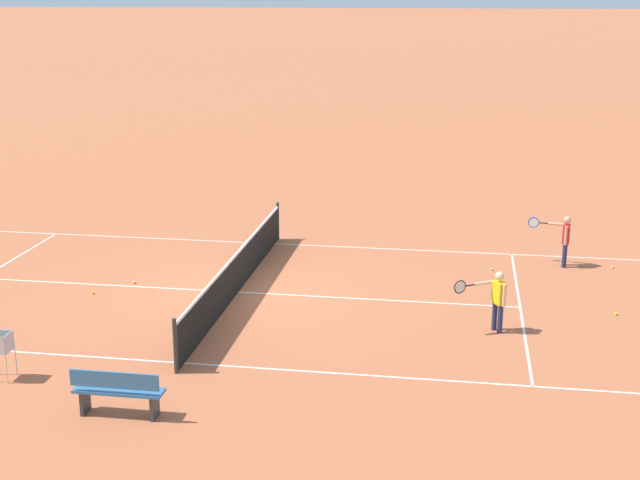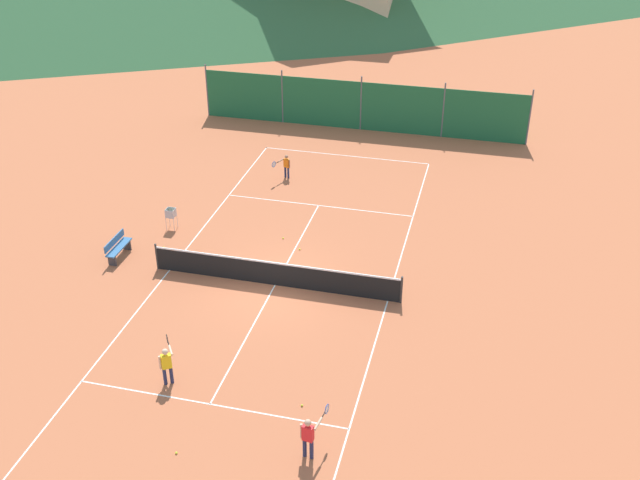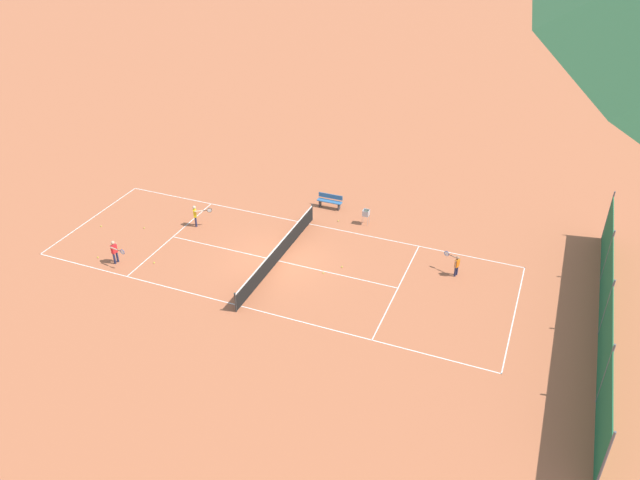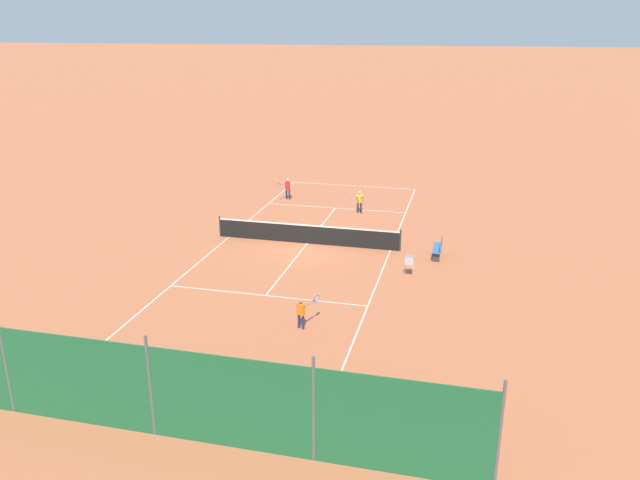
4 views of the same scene
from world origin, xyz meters
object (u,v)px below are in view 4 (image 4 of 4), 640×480
object	(u,v)px
tennis_ball_by_net_right	(341,189)
tennis_ball_far_corner	(288,261)
player_far_service	(360,200)
courtside_bench	(438,248)
tennis_ball_alley_right	(303,268)
tennis_ball_alley_left	(405,262)
tennis_ball_near_corner	(293,194)
player_far_baseline	(287,187)
tennis_ball_service_box	(345,199)
tennis_net	(307,234)
ball_hopper	(410,261)
tennis_ball_mid_court	(290,207)
player_near_service	(302,311)

from	to	relation	value
tennis_ball_by_net_right	tennis_ball_far_corner	xyz separation A→B (m)	(-0.39, 13.36, 0.00)
player_far_service	courtside_bench	world-z (taller)	player_far_service
tennis_ball_alley_right	tennis_ball_alley_left	size ratio (longest dim) A/B	1.00
tennis_ball_far_corner	tennis_ball_alley_right	bearing A→B (deg)	142.35
tennis_ball_near_corner	tennis_ball_alley_right	bearing A→B (deg)	108.00
player_far_baseline	tennis_ball_alley_left	distance (m)	12.27
tennis_ball_service_box	tennis_net	bearing A→B (deg)	88.86
ball_hopper	courtside_bench	size ratio (longest dim) A/B	0.59
player_far_service	tennis_ball_alley_left	bearing A→B (deg)	115.38
tennis_ball_near_corner	tennis_ball_service_box	world-z (taller)	same
tennis_ball_service_box	courtside_bench	world-z (taller)	courtside_bench
player_far_baseline	tennis_ball_mid_court	size ratio (longest dim) A/B	19.71
tennis_net	courtside_bench	xyz separation A→B (m)	(-6.34, 0.40, -0.05)
player_far_service	tennis_ball_service_box	world-z (taller)	player_far_service
tennis_net	player_near_service	size ratio (longest dim) A/B	8.10
player_near_service	player_far_baseline	bearing A→B (deg)	-71.65
player_far_service	tennis_ball_far_corner	size ratio (longest dim) A/B	19.39
tennis_ball_mid_court	courtside_bench	size ratio (longest dim) A/B	0.04
player_near_service	tennis_ball_alley_right	xyz separation A→B (m)	(1.48, -5.47, -0.63)
tennis_net	courtside_bench	bearing A→B (deg)	176.43
player_far_service	tennis_ball_service_box	size ratio (longest dim) A/B	19.39
player_far_service	player_near_service	size ratio (longest dim) A/B	1.13
player_far_service	tennis_ball_by_net_right	distance (m)	5.45
tennis_ball_alley_left	courtside_bench	world-z (taller)	courtside_bench
player_far_baseline	tennis_ball_service_box	xyz separation A→B (m)	(-3.44, -0.80, -0.72)
tennis_ball_by_net_right	courtside_bench	distance (m)	13.15
player_far_service	tennis_ball_service_box	distance (m)	3.03
player_far_baseline	tennis_ball_alley_left	world-z (taller)	player_far_baseline
player_near_service	tennis_ball_near_corner	bearing A→B (deg)	-72.88
tennis_ball_alley_right	tennis_ball_mid_court	xyz separation A→B (m)	(3.26, -9.10, 0.00)
tennis_ball_far_corner	ball_hopper	size ratio (longest dim) A/B	0.07
player_far_baseline	tennis_ball_near_corner	distance (m)	1.43
tennis_net	tennis_ball_by_net_right	bearing A→B (deg)	-86.86
tennis_ball_near_corner	player_near_service	bearing A→B (deg)	107.12
tennis_ball_alley_left	tennis_net	bearing A→B (deg)	-16.18
player_near_service	tennis_ball_by_net_right	xyz separation A→B (m)	(2.73, -19.50, -0.63)
tennis_net	tennis_ball_by_net_right	size ratio (longest dim) A/B	139.09
tennis_ball_alley_right	ball_hopper	size ratio (longest dim) A/B	0.07
player_far_service	tennis_ball_mid_court	bearing A→B (deg)	-0.54
player_far_baseline	tennis_ball_alley_right	distance (m)	11.58
player_near_service	courtside_bench	distance (m)	9.33
player_far_service	tennis_ball_near_corner	world-z (taller)	player_far_service
tennis_ball_by_net_right	tennis_ball_near_corner	size ratio (longest dim) A/B	1.00
tennis_ball_by_net_right	tennis_ball_mid_court	bearing A→B (deg)	67.89
player_far_baseline	tennis_ball_far_corner	world-z (taller)	player_far_baseline
tennis_ball_mid_court	ball_hopper	xyz separation A→B (m)	(-7.90, 8.82, 0.62)
player_near_service	ball_hopper	distance (m)	6.56
player_near_service	tennis_ball_alley_left	world-z (taller)	player_near_service
tennis_ball_by_net_right	ball_hopper	bearing A→B (deg)	113.20
player_far_service	tennis_ball_by_net_right	bearing A→B (deg)	-66.82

